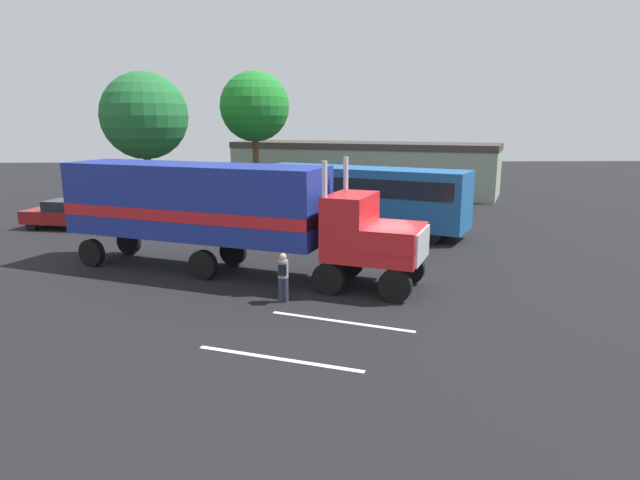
% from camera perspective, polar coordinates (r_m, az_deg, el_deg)
% --- Properties ---
extents(ground_plane, '(120.00, 120.00, 0.00)m').
position_cam_1_polar(ground_plane, '(19.59, 5.73, -4.80)').
color(ground_plane, black).
extents(lane_stripe_near, '(4.10, 1.91, 0.01)m').
position_cam_1_polar(lane_stripe_near, '(16.14, 2.23, -8.53)').
color(lane_stripe_near, silver).
rests_on(lane_stripe_near, ground_plane).
extents(lane_stripe_mid, '(4.15, 1.76, 0.01)m').
position_cam_1_polar(lane_stripe_mid, '(13.82, -4.36, -12.29)').
color(lane_stripe_mid, silver).
rests_on(lane_stripe_mid, ground_plane).
extents(semi_truck, '(13.97, 7.95, 4.50)m').
position_cam_1_polar(semi_truck, '(21.08, -10.49, 3.32)').
color(semi_truck, red).
rests_on(semi_truck, ground_plane).
extents(person_bystander, '(0.34, 0.46, 1.63)m').
position_cam_1_polar(person_bystander, '(17.59, -3.89, -3.73)').
color(person_bystander, '#2D3347').
rests_on(person_bystander, ground_plane).
extents(parked_bus, '(10.80, 7.71, 3.40)m').
position_cam_1_polar(parked_bus, '(28.54, 4.35, 4.89)').
color(parked_bus, '#1E5999').
rests_on(parked_bus, ground_plane).
extents(parked_car, '(4.68, 2.69, 1.57)m').
position_cam_1_polar(parked_car, '(32.70, -25.05, 2.48)').
color(parked_car, maroon).
rests_on(parked_car, ground_plane).
extents(tree_left, '(5.24, 5.24, 8.68)m').
position_cam_1_polar(tree_left, '(35.51, -17.90, 12.23)').
color(tree_left, brown).
rests_on(tree_left, ground_plane).
extents(tree_center, '(4.72, 4.72, 9.07)m').
position_cam_1_polar(tree_center, '(38.35, -6.87, 13.64)').
color(tree_center, brown).
rests_on(tree_center, ground_plane).
extents(building_backdrop, '(22.00, 14.04, 4.06)m').
position_cam_1_polar(building_backdrop, '(44.99, 4.53, 7.83)').
color(building_backdrop, gray).
rests_on(building_backdrop, ground_plane).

